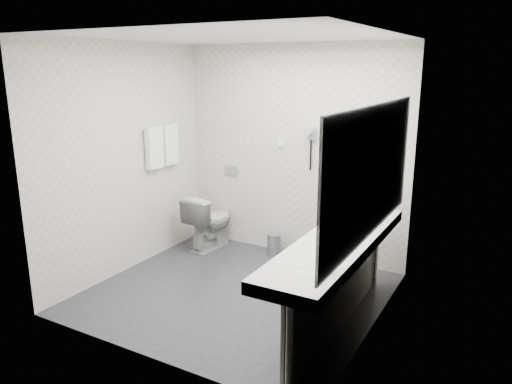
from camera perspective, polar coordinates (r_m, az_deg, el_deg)
The scene contains 31 objects.
floor at distance 5.09m, azimuth -2.35°, elevation -11.69°, with size 2.80×2.80×0.00m, color #2A2A2F.
ceiling at distance 4.57m, azimuth -2.69°, elevation 17.69°, with size 2.80×2.80×0.00m, color silver.
wall_back at distance 5.80m, azimuth 4.29°, elevation 4.60°, with size 2.80×2.80×0.00m, color beige.
wall_front at distance 3.67m, azimuth -13.26°, elevation -1.66°, with size 2.80×2.80×0.00m, color beige.
wall_left at distance 5.53m, azimuth -14.98°, elevation 3.65°, with size 2.60×2.60×0.00m, color beige.
wall_right at distance 4.13m, azimuth 14.26°, elevation 0.09°, with size 2.60×2.60×0.00m, color beige.
vanity_counter at distance 4.15m, azimuth 9.46°, elevation -6.06°, with size 0.55×2.20×0.10m, color silver.
vanity_panel at distance 4.31m, azimuth 9.54°, elevation -11.41°, with size 0.03×2.15×0.75m, color gray.
vanity_post_near at distance 3.46m, azimuth 3.80°, elevation -18.28°, with size 0.06×0.06×0.75m, color silver.
vanity_post_far at distance 5.22m, azimuth 13.80°, elevation -6.92°, with size 0.06×0.06×0.75m, color silver.
mirror at distance 3.90m, azimuth 13.44°, elevation 2.33°, with size 0.02×2.20×1.05m, color #B2BCC6.
basin_near at distance 3.58m, azimuth 5.85°, elevation -8.80°, with size 0.40×0.31×0.05m, color white.
basin_far at distance 4.73m, azimuth 12.19°, elevation -3.18°, with size 0.40×0.31×0.05m, color white.
faucet_near at distance 3.48m, azimuth 8.87°, elevation -8.01°, with size 0.04×0.04×0.15m, color silver.
faucet_far at distance 4.65m, azimuth 14.54°, elevation -2.45°, with size 0.04×0.04×0.15m, color silver.
soap_bottle_a at distance 4.07m, azimuth 10.21°, elevation -4.97°, with size 0.05×0.05×0.11m, color white.
soap_bottle_c at distance 4.13m, azimuth 11.09°, elevation -4.65°, with size 0.05×0.05×0.12m, color white.
glass_left at distance 4.29m, azimuth 11.86°, elevation -4.06°, with size 0.06×0.06×0.11m, color silver.
glass_right at distance 4.36m, azimuth 13.09°, elevation -3.87°, with size 0.05×0.05×0.10m, color silver.
toilet at distance 6.19m, azimuth -5.45°, elevation -3.39°, with size 0.39×0.69×0.70m, color white.
flush_plate at distance 6.24m, azimuth -2.91°, elevation 2.53°, with size 0.18×0.02×0.12m, color #B2B5BA.
pedal_bin at distance 5.98m, azimuth 2.22°, elevation -6.20°, with size 0.18×0.18×0.26m, color #B2B5BA.
bin_lid at distance 5.94m, azimuth 2.23°, elevation -4.96°, with size 0.18×0.18×0.01m, color #B2B5BA.
towel_rail at distance 5.85m, azimuth -11.06°, elevation 7.43°, with size 0.02×0.02×0.62m, color silver.
towel_near at distance 5.77m, azimuth -11.77°, elevation 5.09°, with size 0.07×0.24×0.48m, color white.
towel_far at distance 5.98m, azimuth -10.01°, elevation 5.50°, with size 0.07×0.24×0.48m, color white.
dryer_cradle at distance 5.63m, azimuth 6.53°, elevation 6.82°, with size 0.10×0.04×0.14m, color #929297.
dryer_barrel at distance 5.56m, azimuth 6.25°, elevation 7.05°, with size 0.08×0.08×0.14m, color #929297.
dryer_cord at distance 5.66m, azimuth 6.39°, elevation 4.30°, with size 0.02×0.02×0.35m, color black.
switch_plate_a at distance 5.83m, azimuth 2.92°, elevation 5.68°, with size 0.09×0.02×0.09m, color white.
switch_plate_b at distance 5.56m, azimuth 9.41°, elevation 5.06°, with size 0.09×0.02×0.09m, color white.
Camera 1 is at (2.41, -3.88, 2.25)m, focal length 34.29 mm.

